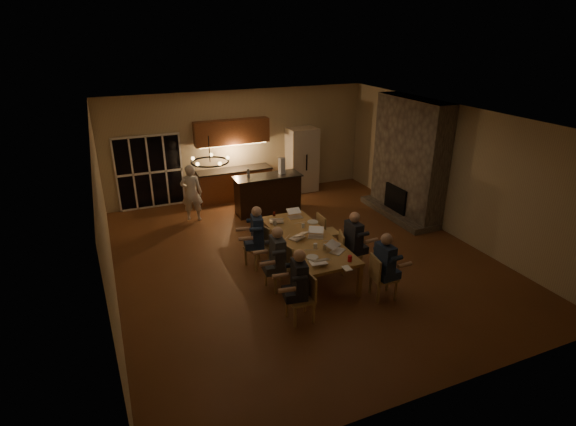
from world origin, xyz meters
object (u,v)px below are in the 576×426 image
Objects in this scene: chair_right_mid at (350,252)px; standing_person at (192,193)px; chair_right_near at (384,277)px; person_left_near at (299,285)px; laptop_a at (318,258)px; laptop_f at (295,213)px; refrigerator at (302,160)px; chair_left_far at (257,247)px; plate_near at (335,244)px; plate_far at (313,222)px; chair_right_far at (328,232)px; redcup_near at (350,258)px; chandelier at (210,162)px; mug_mid at (303,226)px; can_silver at (325,247)px; dining_table at (306,254)px; can_cola at (274,214)px; plate_left at (312,257)px; bar_bottle at (248,173)px; laptop_b at (338,246)px; redcup_mid at (279,232)px; laptop_e at (276,217)px; bar_blender at (282,166)px; person_left_far at (257,236)px; chair_left_near at (300,298)px; bar_island at (268,194)px; laptop_d at (316,232)px; mug_front at (315,246)px; person_left_mid at (278,260)px; mug_back at (275,223)px; chair_left_mid at (278,267)px; laptop_c at (297,233)px; person_right_near at (384,267)px.

standing_person reaches higher than chair_right_mid.
person_left_near is at bearing 97.97° from chair_right_near.
laptop_a and laptop_f have the same top height.
refrigerator is 5.11m from chair_left_far.
refrigerator is at bearing 72.68° from plate_near.
refrigerator is at bearing 68.74° from plate_far.
chair_left_far is 1.81m from chair_right_far.
chandelier is at bearing 160.23° from redcup_near.
chair_left_far reaches higher than mug_mid.
can_silver is at bearing -109.97° from refrigerator.
dining_table is 11.45× the size of plate_far.
can_silver is at bearing 21.74° from chair_left_far.
can_cola reaches higher than plate_left.
standing_person is at bearing 172.27° from bar_bottle.
laptop_b is 1.00× the size of laptop_f.
chair_right_near is at bearing 21.90° from chair_left_far.
redcup_mid reaches higher than mug_mid.
chair_right_mid is at bearing -143.24° from laptop_a.
plate_left is at bearing 6.05° from chair_left_far.
laptop_e is at bearing 71.64° from laptop_b.
bar_blender is at bearing 47.15° from laptop_b.
plate_left is (-0.27, -0.84, 0.38)m from dining_table.
chair_left_far is at bearing -26.50° from person_left_far.
laptop_f is (-0.66, 0.43, 0.42)m from chair_right_far.
laptop_a is at bearing -99.60° from laptop_f.
bar_island is at bearing 164.94° from chair_left_near.
laptop_d is at bearing 154.05° from person_left_near.
chair_right_mid is at bearing 4.58° from mug_front.
bar_blender is at bearing 160.37° from chair_left_near.
person_left_mid is 11.50× the size of redcup_mid.
bar_island is 4.09m from person_left_mid.
person_left_far is at bearing 41.06° from chandelier.
refrigerator is 6.25× the size of laptop_e.
chair_right_near and chair_right_far have the same top height.
plate_left is at bearing 140.99° from chair_left_near.
chair_left_near is 1.70m from plate_near.
person_left_near is at bearing -101.43° from mug_back.
standing_person reaches higher than redcup_near.
person_left_far is 2.97m from bar_bottle.
laptop_a and laptop_b have the same top height.
laptop_f is (1.05, 1.53, 0.42)m from chair_left_mid.
chair_right_near is 8.90× the size of mug_front.
chair_right_far is 2.12m from laptop_a.
laptop_c is at bearing 36.93° from chair_left_far.
plate_left is 4.40m from bar_blender.
chair_right_mid is (1.75, -0.99, 0.00)m from chair_left_far.
refrigerator reaches higher than mug_mid.
laptop_b is (1.22, -1.36, 0.42)m from chair_left_far.
can_silver is (1.02, -1.19, 0.37)m from chair_left_far.
person_right_near is 1.24m from can_silver.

